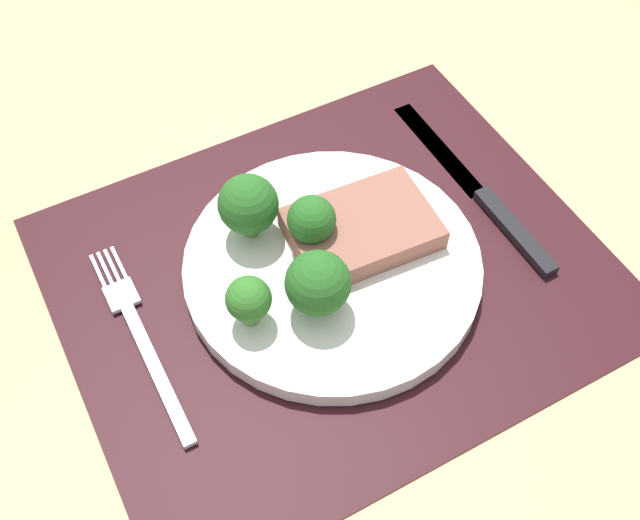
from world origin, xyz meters
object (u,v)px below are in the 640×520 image
object	(u,v)px
steak	(362,228)
fork	(141,337)
knife	(484,196)
plate	(332,266)

from	to	relation	value
steak	fork	distance (cm)	19.46
steak	knife	bearing A→B (deg)	-2.20
fork	knife	world-z (taller)	knife
fork	knife	distance (cm)	31.58
fork	knife	bearing A→B (deg)	-3.43
fork	knife	xyz separation A→B (cm)	(31.56, -0.89, 0.05)
knife	steak	bearing A→B (deg)	176.52
fork	knife	size ratio (longest dim) A/B	0.83
knife	fork	bearing A→B (deg)	177.11
plate	knife	bearing A→B (deg)	1.96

